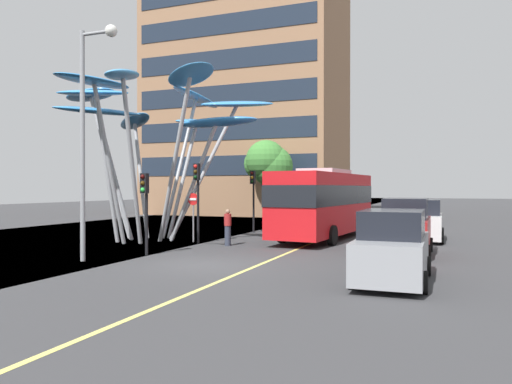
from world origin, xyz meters
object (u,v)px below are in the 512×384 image
Objects in this scene: traffic_light_kerb_far at (197,186)px; car_parked_near at (393,248)px; leaf_sculpture at (155,112)px; car_parked_mid at (406,228)px; traffic_light_opposite at (275,191)px; no_entry_sign at (193,209)px; red_bus at (325,201)px; car_parked_far at (422,221)px; traffic_light_kerb_near at (145,196)px; street_lamp at (89,115)px; traffic_light_island_mid at (253,188)px; pedestrian at (228,227)px.

traffic_light_kerb_far reaches higher than car_parked_near.
leaf_sculpture is 2.78× the size of car_parked_mid.
no_entry_sign is at bearing -94.01° from traffic_light_opposite.
car_parked_near is (4.56, -11.09, -1.05)m from red_bus.
car_parked_far is at bearing -30.05° from traffic_light_opposite.
traffic_light_kerb_far is 0.85× the size of car_parked_near.
traffic_light_kerb_far is at bearing -91.06° from traffic_light_opposite.
traffic_light_kerb_near is at bearing -135.78° from car_parked_far.
street_lamp is at bearing -132.95° from car_parked_far.
traffic_light_kerb_far is at bearing -152.10° from car_parked_far.
street_lamp reaches higher than red_bus.
leaf_sculpture is 7.70m from street_lamp.
no_entry_sign is at bearing 145.35° from car_parked_near.
traffic_light_kerb_far is 6.73m from traffic_light_island_mid.
street_lamp is (-11.10, -11.93, 4.39)m from car_parked_far.
street_lamp reaches higher than no_entry_sign.
traffic_light_kerb_near is (2.92, -5.26, -4.26)m from leaf_sculpture.
car_parked_mid is (9.55, -11.59, -1.43)m from traffic_light_opposite.
car_parked_near is at bearing -33.80° from traffic_light_kerb_far.
traffic_light_island_mid is (0.25, 11.20, 0.32)m from traffic_light_kerb_near.
car_parked_far is at bearing 19.38° from leaf_sculpture.
street_lamp is (-10.72, -6.09, 4.31)m from car_parked_mid.
street_lamp reaches higher than traffic_light_kerb_far.
red_bus is 7.01m from no_entry_sign.
no_entry_sign is (-0.53, 0.58, -1.18)m from traffic_light_kerb_far.
pedestrian is 0.70× the size of no_entry_sign.
traffic_light_kerb_far is (-5.26, -4.51, 0.79)m from red_bus.
red_bus is 1.21× the size of street_lamp.
traffic_light_island_mid reaches higher than pedestrian.
traffic_light_kerb_far is at bearing 81.63° from street_lamp.
traffic_light_kerb_near reaches higher than car_parked_mid.
car_parked_near is at bearing -89.37° from car_parked_mid.
street_lamp is (-1.17, -17.67, 2.89)m from traffic_light_opposite.
traffic_light_kerb_near is 4.49m from traffic_light_kerb_far.
leaf_sculpture is 5.56m from no_entry_sign.
car_parked_near is at bearing -54.32° from traffic_light_island_mid.
no_entry_sign is (-0.74, -10.53, -0.86)m from traffic_light_opposite.
car_parked_mid is 8.04m from pedestrian.
car_parked_near is at bearing -30.06° from leaf_sculpture.
traffic_light_opposite is at bearing 89.33° from traffic_light_kerb_near.
no_entry_sign is (-2.25, 0.79, 0.77)m from pedestrian.
no_entry_sign is at bearing 174.14° from car_parked_mid.
car_parked_mid is (9.75, -0.47, -1.74)m from traffic_light_kerb_far.
leaf_sculpture is 7.37m from traffic_light_kerb_near.
traffic_light_kerb_near is at bearing -120.21° from red_bus.
traffic_light_kerb_near is at bearing -157.66° from car_parked_mid.
car_parked_mid is at bearing -47.96° from red_bus.
car_parked_far is at bearing -7.83° from traffic_light_island_mid.
red_bus is 0.84× the size of leaf_sculpture.
street_lamp is (-0.97, -6.56, 2.57)m from traffic_light_kerb_far.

